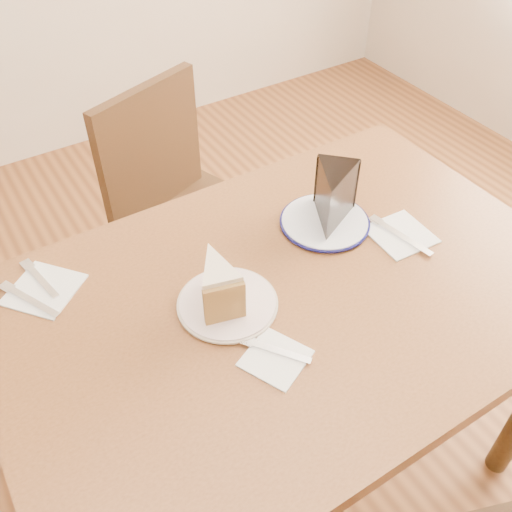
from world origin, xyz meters
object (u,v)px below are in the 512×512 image
(table, at_px, (289,321))
(plate_navy, at_px, (325,222))
(chair_far, at_px, (190,220))
(plate_cream, at_px, (228,304))
(carrot_cake, at_px, (217,282))
(chocolate_cake, at_px, (332,201))

(table, xyz_separation_m, plate_navy, (0.19, 0.13, 0.10))
(chair_far, bearing_deg, table, 64.93)
(plate_cream, bearing_deg, table, -13.63)
(plate_navy, relative_size, carrot_cake, 1.82)
(plate_navy, xyz_separation_m, carrot_cake, (-0.33, -0.08, 0.05))
(chair_far, bearing_deg, carrot_cake, 50.28)
(chair_far, bearing_deg, plate_cream, 51.93)
(carrot_cake, bearing_deg, chair_far, 84.46)
(plate_navy, bearing_deg, chocolate_cake, -54.46)
(table, relative_size, carrot_cake, 11.05)
(chocolate_cake, bearing_deg, plate_navy, -9.54)
(chocolate_cake, bearing_deg, chair_far, -28.73)
(carrot_cake, distance_m, chocolate_cake, 0.34)
(plate_cream, height_order, carrot_cake, carrot_cake)
(chair_far, xyz_separation_m, plate_navy, (0.13, -0.46, 0.26))
(plate_navy, height_order, chocolate_cake, chocolate_cake)
(chair_far, distance_m, carrot_cake, 0.66)
(plate_cream, distance_m, chocolate_cake, 0.34)
(carrot_cake, bearing_deg, chocolate_cake, 25.79)
(plate_navy, bearing_deg, table, -144.88)
(plate_navy, xyz_separation_m, chocolate_cake, (0.01, -0.01, 0.07))
(table, xyz_separation_m, chair_far, (0.05, 0.59, -0.16))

